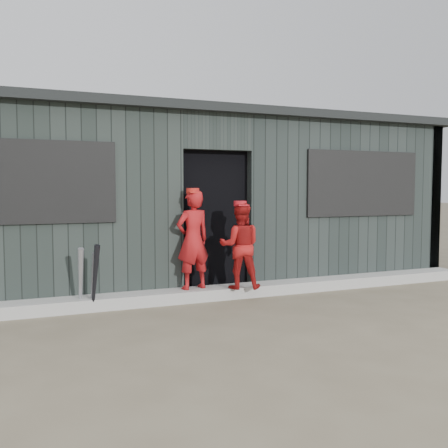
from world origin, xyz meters
name	(u,v)px	position (x,y,z in m)	size (l,w,h in m)	color
ground	(291,334)	(0.00, 0.00, 0.00)	(80.00, 80.00, 0.00)	brown
curb	(223,292)	(0.00, 1.82, 0.07)	(8.00, 0.36, 0.15)	#999994
bat_left	(81,280)	(-1.88, 1.68, 0.40)	(0.07, 0.07, 0.82)	#999AA2
bat_mid	(93,281)	(-1.72, 1.73, 0.36)	(0.07, 0.07, 0.73)	gray
bat_right	(95,279)	(-1.73, 1.58, 0.41)	(0.07, 0.07, 0.84)	black
player_red_left	(193,240)	(-0.42, 1.85, 0.80)	(0.48, 0.31, 1.30)	#A01316
player_red_right	(240,246)	(0.16, 1.64, 0.72)	(0.55, 0.43, 1.14)	#9E1413
player_grey_back	(214,241)	(0.11, 2.46, 0.70)	(0.69, 0.45, 1.41)	silver
dugout	(185,200)	(0.00, 3.50, 1.29)	(8.30, 3.30, 2.62)	black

